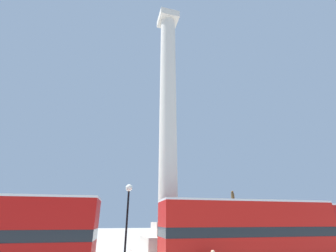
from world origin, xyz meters
TOP-DOWN VIEW (x-y plane):
  - monument_column at (0.00, 0.00)m, footprint 5.28×5.28m
  - bus_a at (3.96, -4.89)m, footprint 11.40×3.30m
  - equestrian_statue at (8.90, 4.74)m, footprint 3.72×3.33m
  - street_lamp at (-3.45, -1.93)m, footprint 0.49×0.49m

SIDE VIEW (x-z plane):
  - equestrian_statue at x=8.90m, z-range -1.22..4.99m
  - bus_a at x=3.96m, z-range 0.23..4.52m
  - street_lamp at x=-3.45m, z-range 0.69..6.17m
  - monument_column at x=0.00m, z-range -4.36..22.06m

